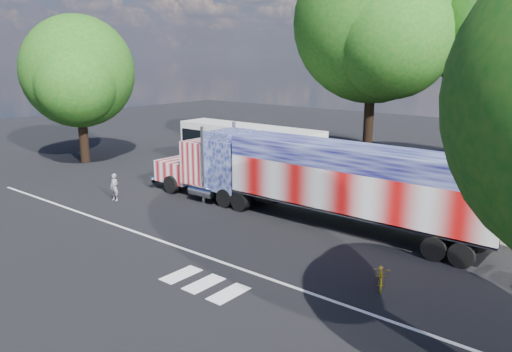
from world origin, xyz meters
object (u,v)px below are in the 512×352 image
Objects in this scene: woman at (114,187)px; tree_w_a at (79,72)px; tree_n_mid at (376,23)px; bicycle at (381,275)px; tree_ne_a at (505,37)px; semi_truck at (310,177)px; coach_bus at (249,148)px.

tree_w_a is at bearing 148.16° from woman.
woman is 20.39m from tree_n_mid.
tree_n_mid is (-9.27, 17.15, 9.68)m from bicycle.
tree_ne_a is (14.79, 19.15, 8.33)m from woman.
bicycle is at bearing -9.10° from woman.
tree_w_a is at bearing -150.44° from tree_ne_a.
tree_w_a is (-20.90, 0.69, 4.57)m from semi_truck.
semi_truck is 11.23m from woman.
bicycle is 21.54m from tree_ne_a.
coach_bus is 0.83× the size of tree_ne_a.
tree_n_mid reaches higher than tree_w_a.
tree_w_a is 0.81× the size of tree_ne_a.
tree_n_mid is (5.84, 6.49, 8.41)m from coach_bus.
semi_truck is 12.51× the size of bicycle.
tree_w_a is 0.70× the size of tree_n_mid.
tree_ne_a reaches higher than semi_truck.
tree_ne_a is at bearing 73.62° from semi_truck.
woman is at bearing -158.42° from semi_truck.
coach_bus is 17.81m from tree_ne_a.
tree_w_a is at bearing -155.56° from coach_bus.
tree_ne_a reaches higher than tree_w_a.
semi_truck is 1.48× the size of tree_ne_a.
semi_truck reaches higher than coach_bus.
tree_w_a is 29.20m from tree_ne_a.
semi_truck is 21.40m from tree_w_a.
tree_n_mid is at bearing 33.90° from tree_w_a.
tree_n_mid is at bearing 59.41° from woman.
tree_ne_a is (25.32, 14.36, 2.34)m from tree_w_a.
bicycle is at bearing -61.62° from tree_n_mid.
tree_w_a reaches higher than bicycle.
coach_bus is 7.04× the size of bicycle.
woman is 0.11× the size of tree_ne_a.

